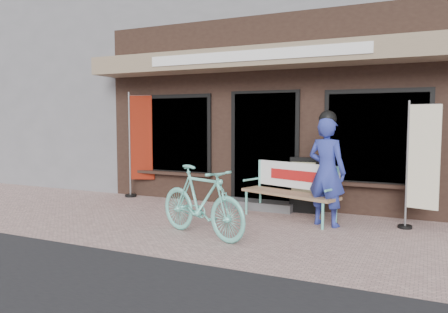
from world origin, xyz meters
The scene contains 9 objects.
ground centered at (0.00, 0.00, 0.00)m, with size 70.00×70.00×0.00m, color tan.
storefront centered at (0.00, 4.96, 2.99)m, with size 7.00×6.77×6.00m.
neighbor_left_near centered at (-8.50, 5.50, 3.20)m, with size 10.00×7.00×6.40m, color slate.
bench centered at (0.77, 1.23, 0.55)m, with size 1.77×0.97×0.93m.
person centered at (1.39, 0.99, 0.88)m, with size 0.71×0.57×1.80m.
bicycle centered at (-0.07, -0.41, 0.50)m, with size 0.47×1.68×1.01m, color #6CD3C0.
nobori_red centered at (-2.77, 1.87, 1.16)m, with size 0.66×0.36×2.24m.
nobori_cream centered at (2.71, 1.27, 1.00)m, with size 0.58×0.26×1.94m.
menu_stand centered at (0.82, 1.76, 0.51)m, with size 0.50×0.14×0.99m.
Camera 1 is at (2.79, -5.79, 1.65)m, focal length 35.00 mm.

